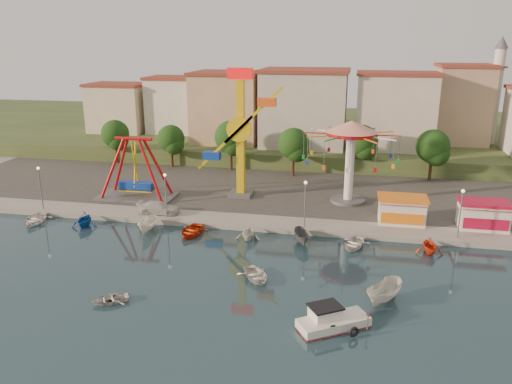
% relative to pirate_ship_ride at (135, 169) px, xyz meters
% --- Properties ---
extents(ground, '(200.00, 200.00, 0.00)m').
position_rel_pirate_ship_ride_xyz_m(ground, '(14.61, -19.53, -4.39)').
color(ground, '#142B38').
rests_on(ground, ground).
extents(quay_deck, '(200.00, 100.00, 0.60)m').
position_rel_pirate_ship_ride_xyz_m(quay_deck, '(14.61, 42.47, -4.09)').
color(quay_deck, '#9E998E').
rests_on(quay_deck, ground).
extents(asphalt_pad, '(90.00, 28.00, 0.01)m').
position_rel_pirate_ship_ride_xyz_m(asphalt_pad, '(14.61, 10.47, -3.79)').
color(asphalt_pad, '#4C4944').
rests_on(asphalt_pad, quay_deck).
extents(hill_terrace, '(200.00, 60.00, 3.00)m').
position_rel_pirate_ship_ride_xyz_m(hill_terrace, '(14.61, 47.47, -2.89)').
color(hill_terrace, '#384C26').
rests_on(hill_terrace, ground).
extents(pirate_ship_ride, '(10.00, 5.00, 8.00)m').
position_rel_pirate_ship_ride_xyz_m(pirate_ship_ride, '(0.00, 0.00, 0.00)').
color(pirate_ship_ride, '#59595E').
rests_on(pirate_ship_ride, quay_deck).
extents(kamikaze_tower, '(7.41, 3.10, 16.50)m').
position_rel_pirate_ship_ride_xyz_m(kamikaze_tower, '(13.56, 3.14, 4.06)').
color(kamikaze_tower, '#59595E').
rests_on(kamikaze_tower, quay_deck).
extents(wave_swinger, '(11.60, 11.60, 10.40)m').
position_rel_pirate_ship_ride_xyz_m(wave_swinger, '(27.09, 3.46, 3.80)').
color(wave_swinger, '#59595E').
rests_on(wave_swinger, quay_deck).
extents(booth_left, '(5.40, 3.78, 3.08)m').
position_rel_pirate_ship_ride_xyz_m(booth_left, '(33.15, -3.04, -2.23)').
color(booth_left, white).
rests_on(booth_left, quay_deck).
extents(booth_mid, '(5.40, 3.78, 3.08)m').
position_rel_pirate_ship_ride_xyz_m(booth_mid, '(41.72, -3.04, -2.23)').
color(booth_mid, white).
rests_on(booth_mid, quay_deck).
extents(lamp_post_0, '(0.14, 0.14, 5.00)m').
position_rel_pirate_ship_ride_xyz_m(lamp_post_0, '(-9.39, -6.53, -1.29)').
color(lamp_post_0, '#59595E').
rests_on(lamp_post_0, quay_deck).
extents(lamp_post_1, '(0.14, 0.14, 5.00)m').
position_rel_pirate_ship_ride_xyz_m(lamp_post_1, '(6.61, -6.53, -1.29)').
color(lamp_post_1, '#59595E').
rests_on(lamp_post_1, quay_deck).
extents(lamp_post_2, '(0.14, 0.14, 5.00)m').
position_rel_pirate_ship_ride_xyz_m(lamp_post_2, '(22.61, -6.53, -1.29)').
color(lamp_post_2, '#59595E').
rests_on(lamp_post_2, quay_deck).
extents(lamp_post_3, '(0.14, 0.14, 5.00)m').
position_rel_pirate_ship_ride_xyz_m(lamp_post_3, '(38.61, -6.53, -1.29)').
color(lamp_post_3, '#59595E').
rests_on(lamp_post_3, quay_deck).
extents(tree_0, '(4.60, 4.60, 7.19)m').
position_rel_pirate_ship_ride_xyz_m(tree_0, '(-11.39, 17.45, 1.08)').
color(tree_0, '#382314').
rests_on(tree_0, quay_deck).
extents(tree_1, '(4.35, 4.35, 6.80)m').
position_rel_pirate_ship_ride_xyz_m(tree_1, '(-1.39, 16.72, 0.81)').
color(tree_1, '#382314').
rests_on(tree_1, quay_deck).
extents(tree_2, '(5.02, 5.02, 7.85)m').
position_rel_pirate_ship_ride_xyz_m(tree_2, '(8.61, 16.28, 1.52)').
color(tree_2, '#382314').
rests_on(tree_2, quay_deck).
extents(tree_3, '(4.68, 4.68, 7.32)m').
position_rel_pirate_ship_ride_xyz_m(tree_3, '(18.61, 14.84, 1.16)').
color(tree_3, '#382314').
rests_on(tree_3, quay_deck).
extents(tree_4, '(4.86, 4.86, 7.60)m').
position_rel_pirate_ship_ride_xyz_m(tree_4, '(28.61, 17.83, 1.35)').
color(tree_4, '#382314').
rests_on(tree_4, quay_deck).
extents(tree_5, '(4.83, 4.83, 7.54)m').
position_rel_pirate_ship_ride_xyz_m(tree_5, '(38.61, 16.01, 1.31)').
color(tree_5, '#382314').
rests_on(tree_5, quay_deck).
extents(building_0, '(9.26, 9.53, 11.87)m').
position_rel_pirate_ship_ride_xyz_m(building_0, '(-18.76, 26.54, 4.54)').
color(building_0, beige).
rests_on(building_0, hill_terrace).
extents(building_1, '(12.33, 9.01, 8.63)m').
position_rel_pirate_ship_ride_xyz_m(building_1, '(-6.71, 31.86, 2.92)').
color(building_1, silver).
rests_on(building_1, hill_terrace).
extents(building_2, '(11.95, 9.28, 11.23)m').
position_rel_pirate_ship_ride_xyz_m(building_2, '(6.43, 32.43, 4.22)').
color(building_2, tan).
rests_on(building_2, hill_terrace).
extents(building_3, '(12.59, 10.50, 9.20)m').
position_rel_pirate_ship_ride_xyz_m(building_3, '(20.22, 29.28, 3.20)').
color(building_3, beige).
rests_on(building_3, hill_terrace).
extents(building_4, '(10.75, 9.23, 9.24)m').
position_rel_pirate_ship_ride_xyz_m(building_4, '(33.68, 32.68, 3.22)').
color(building_4, beige).
rests_on(building_4, hill_terrace).
extents(building_5, '(12.77, 10.96, 11.21)m').
position_rel_pirate_ship_ride_xyz_m(building_5, '(46.98, 30.81, 4.21)').
color(building_5, tan).
rests_on(building_5, hill_terrace).
extents(minaret, '(2.80, 2.80, 18.00)m').
position_rel_pirate_ship_ride_xyz_m(minaret, '(50.61, 34.47, 8.15)').
color(minaret, silver).
rests_on(minaret, hill_terrace).
extents(cabin_motorboat, '(5.56, 4.55, 1.87)m').
position_rel_pirate_ship_ride_xyz_m(cabin_motorboat, '(26.60, -25.28, -3.90)').
color(cabin_motorboat, white).
rests_on(cabin_motorboat, ground).
extents(rowboat_a, '(4.32, 4.63, 0.78)m').
position_rel_pirate_ship_ride_xyz_m(rowboat_a, '(19.58, -18.71, -4.00)').
color(rowboat_a, silver).
rests_on(rowboat_a, ground).
extents(rowboat_b, '(3.62, 3.36, 0.61)m').
position_rel_pirate_ship_ride_xyz_m(rowboat_b, '(8.85, -25.06, -4.09)').
color(rowboat_b, silver).
rests_on(rowboat_b, ground).
extents(skiff, '(3.87, 4.77, 1.76)m').
position_rel_pirate_ship_ride_xyz_m(skiff, '(30.56, -20.79, -3.51)').
color(skiff, silver).
rests_on(skiff, ground).
extents(van, '(5.07, 2.46, 1.42)m').
position_rel_pirate_ship_ride_xyz_m(van, '(5.19, -5.44, -3.08)').
color(van, beige).
rests_on(van, quay_deck).
extents(moored_boat_0, '(3.65, 4.59, 0.85)m').
position_rel_pirate_ship_ride_xyz_m(moored_boat_0, '(-8.38, -9.73, -3.97)').
color(moored_boat_0, white).
rests_on(moored_boat_0, ground).
extents(moored_boat_1, '(3.39, 3.76, 1.75)m').
position_rel_pirate_ship_ride_xyz_m(moored_boat_1, '(-2.09, -9.73, -3.52)').
color(moored_boat_1, '#124CA0').
rests_on(moored_boat_1, ground).
extents(moored_boat_2, '(1.60, 3.98, 1.52)m').
position_rel_pirate_ship_ride_xyz_m(moored_boat_2, '(5.60, -9.73, -3.63)').
color(moored_boat_2, silver).
rests_on(moored_boat_2, ground).
extents(moored_boat_3, '(3.32, 4.43, 0.87)m').
position_rel_pirate_ship_ride_xyz_m(moored_boat_3, '(10.60, -9.73, -3.96)').
color(moored_boat_3, red).
rests_on(moored_boat_3, ground).
extents(moored_boat_4, '(2.69, 3.08, 1.56)m').
position_rel_pirate_ship_ride_xyz_m(moored_boat_4, '(16.98, -9.73, -3.61)').
color(moored_boat_4, silver).
rests_on(moored_boat_4, ground).
extents(moored_boat_5, '(2.34, 3.90, 1.42)m').
position_rel_pirate_ship_ride_xyz_m(moored_boat_5, '(22.68, -9.73, -3.69)').
color(moored_boat_5, '#545459').
rests_on(moored_boat_5, ground).
extents(moored_boat_6, '(3.74, 4.51, 0.81)m').
position_rel_pirate_ship_ride_xyz_m(moored_boat_6, '(28.03, -9.73, -3.99)').
color(moored_boat_6, white).
rests_on(moored_boat_6, ground).
extents(moored_boat_7, '(2.97, 3.35, 1.64)m').
position_rel_pirate_ship_ride_xyz_m(moored_boat_7, '(35.41, -9.73, -3.57)').
color(moored_boat_7, red).
rests_on(moored_boat_7, ground).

